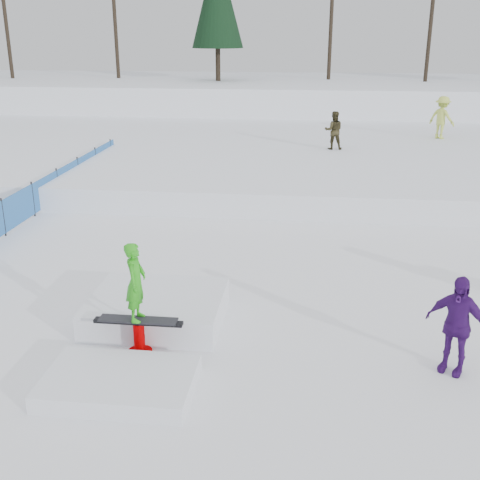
# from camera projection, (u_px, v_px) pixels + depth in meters

# --- Properties ---
(ground) EXTENTS (120.00, 120.00, 0.00)m
(ground) POSITION_uv_depth(u_px,v_px,m) (203.00, 325.00, 11.90)
(ground) COLOR white
(snow_berm) EXTENTS (60.00, 14.00, 2.40)m
(snow_berm) POSITION_uv_depth(u_px,v_px,m) (282.00, 98.00, 39.60)
(snow_berm) COLOR white
(snow_berm) RESTS_ON ground
(snow_midrise) EXTENTS (50.00, 18.00, 0.80)m
(snow_midrise) POSITION_uv_depth(u_px,v_px,m) (265.00, 151.00, 26.75)
(snow_midrise) COLOR white
(snow_midrise) RESTS_ON ground
(safety_fence) EXTENTS (0.05, 16.00, 1.10)m
(safety_fence) POSITION_uv_depth(u_px,v_px,m) (33.00, 199.00, 18.61)
(safety_fence) COLOR #2A62A7
(safety_fence) RESTS_ON ground
(walker_olive) EXTENTS (0.78, 0.62, 1.56)m
(walker_olive) POSITION_uv_depth(u_px,v_px,m) (334.00, 130.00, 24.75)
(walker_olive) COLOR #302B16
(walker_olive) RESTS_ON snow_midrise
(walker_ygreen) EXTENTS (1.38, 1.33, 1.89)m
(walker_ygreen) POSITION_uv_depth(u_px,v_px,m) (442.00, 118.00, 27.12)
(walker_ygreen) COLOR #C1D54F
(walker_ygreen) RESTS_ON snow_midrise
(spectator_purple) EXTENTS (1.10, 0.88, 1.75)m
(spectator_purple) POSITION_uv_depth(u_px,v_px,m) (456.00, 325.00, 10.01)
(spectator_purple) COLOR #401367
(spectator_purple) RESTS_ON ground
(jib_rail_feature) EXTENTS (2.60, 4.40, 2.11)m
(jib_rail_feature) POSITION_uv_depth(u_px,v_px,m) (148.00, 323.00, 11.29)
(jib_rail_feature) COLOR white
(jib_rail_feature) RESTS_ON ground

